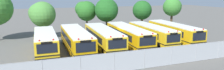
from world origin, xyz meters
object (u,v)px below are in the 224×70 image
object	(u,v)px
school_bus_1	(76,39)
tree_5	(173,7)
tree_3	(107,10)
school_bus_2	(103,37)
school_bus_0	(45,41)
tree_4	(142,10)
school_bus_3	(128,35)
school_bus_5	(173,32)
school_bus_4	(151,33)
tree_1	(41,14)
tree_2	(85,11)

from	to	relation	value
school_bus_1	tree_5	world-z (taller)	tree_5
tree_3	tree_5	distance (m)	13.69
school_bus_2	school_bus_0	bearing A→B (deg)	1.20
school_bus_0	tree_4	xyz separation A→B (m)	(18.25, 9.68, 2.52)
school_bus_3	school_bus_5	distance (m)	7.31
school_bus_3	tree_4	bearing A→B (deg)	-125.71
school_bus_3	tree_3	size ratio (longest dim) A/B	1.81
school_bus_4	tree_4	xyz separation A→B (m)	(3.64, 9.83, 2.51)
school_bus_4	tree_1	xyz separation A→B (m)	(-14.70, 8.62, 2.50)
school_bus_3	school_bus_0	bearing A→B (deg)	1.22
school_bus_1	tree_4	bearing A→B (deg)	-145.59
tree_2	tree_3	world-z (taller)	tree_3
tree_5	school_bus_2	bearing A→B (deg)	-154.19
school_bus_4	tree_2	bearing A→B (deg)	-57.03
tree_1	tree_4	size ratio (longest dim) A/B	1.02
school_bus_0	school_bus_5	bearing A→B (deg)	179.12
tree_1	tree_4	xyz separation A→B (m)	(18.34, 1.21, 0.01)
school_bus_2	school_bus_4	xyz separation A→B (m)	(7.30, -0.12, -0.01)
tree_5	tree_4	bearing A→B (deg)	165.93
school_bus_4	tree_3	xyz separation A→B (m)	(-4.03, 8.32, 2.81)
school_bus_1	tree_3	size ratio (longest dim) A/B	1.78
tree_2	tree_5	xyz separation A→B (m)	(16.81, -2.65, 0.44)
school_bus_5	school_bus_0	bearing A→B (deg)	0.55
school_bus_2	tree_5	size ratio (longest dim) A/B	1.82
school_bus_3	tree_3	world-z (taller)	tree_3
school_bus_1	tree_1	bearing A→B (deg)	-66.94
school_bus_5	tree_3	bearing A→B (deg)	-46.20
school_bus_2	tree_4	bearing A→B (deg)	-136.92
school_bus_0	tree_2	xyz separation A→B (m)	(7.46, 10.81, 2.67)
school_bus_1	tree_5	distance (m)	22.50
tree_2	school_bus_1	bearing A→B (deg)	-108.82
school_bus_3	tree_4	xyz separation A→B (m)	(7.26, 9.67, 2.50)
school_bus_1	tree_5	size ratio (longest dim) A/B	1.79
school_bus_3	tree_2	size ratio (longest dim) A/B	1.99
school_bus_3	tree_2	xyz separation A→B (m)	(-3.53, 10.81, 2.65)
school_bus_4	school_bus_2	bearing A→B (deg)	-1.08
tree_2	school_bus_4	bearing A→B (deg)	-56.89
school_bus_0	school_bus_1	distance (m)	3.68
tree_3	tree_5	size ratio (longest dim) A/B	1.01
tree_3	tree_4	distance (m)	7.82
school_bus_4	tree_5	distance (m)	13.12
tree_3	tree_4	world-z (taller)	tree_3
school_bus_0	school_bus_4	size ratio (longest dim) A/B	0.94
school_bus_4	tree_2	distance (m)	13.37
tree_5	school_bus_5	bearing A→B (deg)	-125.20
school_bus_4	school_bus_3	bearing A→B (deg)	-2.71
school_bus_0	school_bus_3	world-z (taller)	school_bus_3
school_bus_5	school_bus_4	bearing A→B (deg)	-0.76
school_bus_4	school_bus_0	bearing A→B (deg)	-0.75
school_bus_3	school_bus_5	bearing A→B (deg)	178.78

